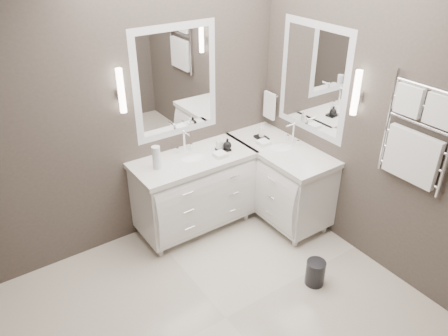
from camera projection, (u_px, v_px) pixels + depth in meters
floor at (226, 318)px, 3.66m from camera, size 3.20×3.00×0.01m
wall_back at (134, 111)px, 4.06m from camera, size 3.20×0.01×2.70m
wall_front at (422, 327)px, 1.91m from camera, size 3.20×0.01×2.70m
wall_right at (378, 126)px, 3.78m from camera, size 0.01×3.00×2.70m
vanity_back at (194, 188)px, 4.51m from camera, size 1.24×0.59×0.97m
vanity_right at (279, 177)px, 4.71m from camera, size 0.59×1.24×0.97m
mirror_back at (176, 82)px, 4.17m from camera, size 0.90×0.02×1.10m
mirror_right at (313, 80)px, 4.24m from camera, size 0.02×0.90×1.10m
sconce_back at (121, 92)px, 3.82m from camera, size 0.06×0.06×0.40m
sconce_right at (356, 94)px, 3.78m from camera, size 0.06×0.06×0.40m
towel_bar_corner at (270, 105)px, 4.83m from camera, size 0.03×0.22×0.30m
towel_ladder at (416, 140)px, 3.45m from camera, size 0.06×0.58×0.90m
waste_bin at (315, 273)px, 3.95m from camera, size 0.21×0.21×0.24m
amenity_tray_back at (223, 149)px, 4.46m from camera, size 0.16×0.13×0.02m
amenity_tray_right at (261, 138)px, 4.70m from camera, size 0.13×0.16×0.02m
water_bottle at (156, 158)px, 4.09m from camera, size 0.09×0.09×0.23m
soap_bottle_a at (220, 143)px, 4.42m from camera, size 0.06×0.06×0.13m
soap_bottle_b at (227, 144)px, 4.42m from camera, size 0.11×0.11×0.11m
soap_bottle_c at (262, 130)px, 4.65m from camera, size 0.07×0.07×0.16m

